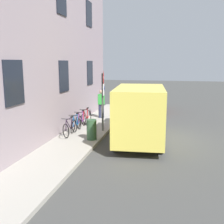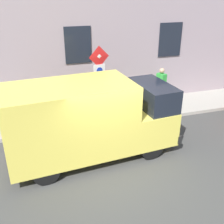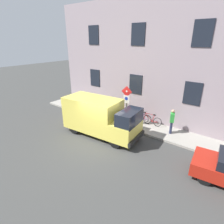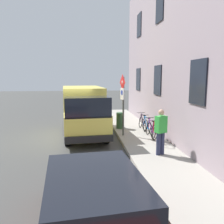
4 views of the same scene
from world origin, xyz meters
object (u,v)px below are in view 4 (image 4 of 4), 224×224
object	(u,v)px
bicycle_red	(157,134)
bicycle_purple	(152,130)
delivery_van	(83,110)
bicycle_black	(143,123)
pedestrian	(161,130)
sign_post_stacked	(123,96)
bicycle_blue	(147,126)
parked_hatchback	(93,206)
litter_bin	(120,120)

from	to	relation	value
bicycle_red	bicycle_purple	distance (m)	0.82
delivery_van	bicycle_black	xyz separation A→B (m)	(3.26, 0.25, -0.82)
bicycle_red	pedestrian	bearing A→B (deg)	165.67
bicycle_purple	bicycle_red	bearing A→B (deg)	179.46
bicycle_purple	sign_post_stacked	bearing A→B (deg)	67.59
sign_post_stacked	delivery_van	bearing A→B (deg)	156.09
bicycle_blue	pedestrian	bearing A→B (deg)	169.30
delivery_van	bicycle_blue	bearing A→B (deg)	75.54
bicycle_purple	bicycle_black	world-z (taller)	same
bicycle_black	pedestrian	world-z (taller)	pedestrian
bicycle_blue	bicycle_black	world-z (taller)	same
parked_hatchback	bicycle_red	xyz separation A→B (m)	(3.10, 5.91, -0.22)
bicycle_purple	litter_bin	size ratio (longest dim) A/B	1.90
sign_post_stacked	bicycle_purple	world-z (taller)	sign_post_stacked
delivery_van	parked_hatchback	distance (m)	8.15
parked_hatchback	litter_bin	xyz separation A→B (m)	(1.89, 8.86, -0.14)
bicycle_blue	bicycle_red	bearing A→B (deg)	176.39
sign_post_stacked	bicycle_black	world-z (taller)	sign_post_stacked
bicycle_purple	bicycle_blue	size ratio (longest dim) A/B	1.00
bicycle_red	pedestrian	size ratio (longest dim) A/B	0.99
sign_post_stacked	bicycle_red	bearing A→B (deg)	-45.38
bicycle_purple	bicycle_blue	bearing A→B (deg)	-0.52
parked_hatchback	bicycle_blue	xyz separation A→B (m)	(3.09, 7.55, -0.22)
bicycle_black	bicycle_red	bearing A→B (deg)	179.92
sign_post_stacked	pedestrian	distance (m)	3.35
pedestrian	litter_bin	distance (m)	4.73
sign_post_stacked	parked_hatchback	size ratio (longest dim) A/B	0.70
bicycle_purple	litter_bin	bearing A→B (deg)	28.96
sign_post_stacked	bicycle_black	size ratio (longest dim) A/B	1.70
delivery_van	pedestrian	distance (m)	4.84
bicycle_red	bicycle_purple	world-z (taller)	same
parked_hatchback	bicycle_red	size ratio (longest dim) A/B	2.42
bicycle_red	bicycle_blue	distance (m)	1.64
parked_hatchback	bicycle_purple	xyz separation A→B (m)	(3.10, 6.73, -0.22)
parked_hatchback	litter_bin	bearing A→B (deg)	-17.29
sign_post_stacked	bicycle_red	world-z (taller)	sign_post_stacked
litter_bin	bicycle_red	bearing A→B (deg)	-67.79
bicycle_purple	pedestrian	bearing A→B (deg)	170.09
delivery_van	litter_bin	size ratio (longest dim) A/B	6.08
delivery_van	bicycle_red	bearing A→B (deg)	51.33
bicycle_red	bicycle_blue	xyz separation A→B (m)	(-0.00, 1.64, 0.00)
parked_hatchback	bicycle_red	bearing A→B (deg)	-32.84
parked_hatchback	bicycle_purple	distance (m)	7.41
sign_post_stacked	bicycle_blue	bearing A→B (deg)	11.90
litter_bin	pedestrian	bearing A→B (deg)	-80.37
bicycle_purple	pedestrian	xyz separation A→B (m)	(-0.41, -2.52, 0.56)
parked_hatchback	litter_bin	world-z (taller)	parked_hatchback
bicycle_blue	pedestrian	size ratio (longest dim) A/B	1.00
sign_post_stacked	bicycle_blue	distance (m)	2.10
bicycle_red	sign_post_stacked	bearing A→B (deg)	44.03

